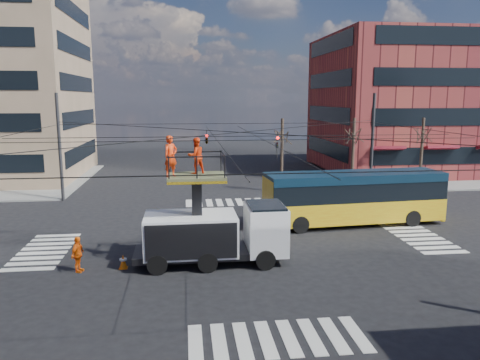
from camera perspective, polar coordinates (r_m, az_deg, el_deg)
name	(u,v)px	position (r m, az deg, el deg)	size (l,w,h in m)	color
ground	(241,244)	(25.01, 0.07, -7.77)	(120.00, 120.00, 0.00)	black
sidewalk_ne	(420,173)	(51.17, 21.10, 0.80)	(18.00, 18.00, 0.12)	slate
crosswalks	(241,243)	(25.01, 0.07, -7.75)	(22.40, 22.40, 0.02)	silver
building_ne	(419,104)	(53.70, 21.02, 8.66)	(20.06, 16.06, 14.00)	maroon
overhead_network	(238,163)	(24.44, -0.21, 2.13)	(24.24, 24.24, 8.00)	#2D2D30
tree_a	(282,136)	(38.09, 5.16, 5.42)	(2.00, 2.00, 6.00)	#382B21
tree_b	(354,135)	(39.75, 13.69, 5.37)	(2.00, 2.00, 6.00)	#382B21
tree_c	(423,134)	(42.22, 21.38, 5.22)	(2.00, 2.00, 6.00)	#382B21
utility_truck	(215,222)	(21.71, -3.13, -5.08)	(7.02, 2.69, 6.01)	black
city_bus	(354,197)	(29.17, 13.72, -1.98)	(11.06, 3.49, 3.20)	orange
traffic_cone	(123,261)	(22.11, -14.05, -9.60)	(0.36, 0.36, 0.65)	orange
worker_ground	(78,254)	(22.08, -19.17, -8.56)	(0.95, 0.40, 1.62)	orange
flagger	(309,208)	(29.16, 8.41, -3.36)	(1.23, 0.71, 1.91)	#FC4F0F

